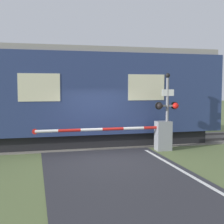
# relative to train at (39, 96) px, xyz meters

# --- Properties ---
(ground_plane) EXTENTS (80.00, 80.00, 0.00)m
(ground_plane) POSITION_rel_train_xyz_m (2.17, -3.11, -2.13)
(ground_plane) COLOR #5B6B3D
(track_bed) EXTENTS (36.00, 3.20, 0.13)m
(track_bed) POSITION_rel_train_xyz_m (2.17, 0.00, -2.10)
(track_bed) COLOR slate
(track_bed) RESTS_ON ground_plane
(train) EXTENTS (15.66, 2.96, 4.16)m
(train) POSITION_rel_train_xyz_m (0.00, 0.00, 0.00)
(train) COLOR black
(train) RESTS_ON ground_plane
(crossing_barrier) EXTENTS (5.37, 0.44, 1.17)m
(crossing_barrier) POSITION_rel_train_xyz_m (4.36, -2.18, -1.48)
(crossing_barrier) COLOR gray
(crossing_barrier) RESTS_ON ground_plane
(signal_post) EXTENTS (0.97, 0.26, 3.07)m
(signal_post) POSITION_rel_train_xyz_m (4.92, -2.23, -0.38)
(signal_post) COLOR gray
(signal_post) RESTS_ON ground_plane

